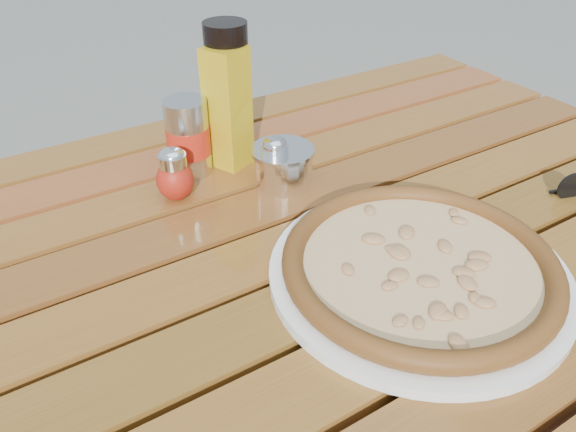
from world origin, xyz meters
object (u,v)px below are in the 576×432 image
table (296,285)px  olive_oil_cruet (228,107)px  pizza (420,264)px  oregano_shaker (275,163)px  plate (418,274)px  pepper_shaker (174,175)px  dark_bottle (229,94)px  parmesan_tin (283,166)px  soda_can (188,138)px

table → olive_oil_cruet: olive_oil_cruet is taller
pizza → oregano_shaker: (-0.04, 0.28, 0.02)m
pizza → table: bearing=121.8°
plate → pepper_shaker: pepper_shaker is taller
oregano_shaker → dark_bottle: size_ratio=0.37×
pizza → parmesan_tin: 0.28m
oregano_shaker → parmesan_tin: size_ratio=0.85×
plate → pizza: size_ratio=1.05×
pizza → olive_oil_cruet: size_ratio=1.64×
plate → oregano_shaker: size_ratio=4.39×
oregano_shaker → pepper_shaker: bearing=161.5°
soda_can → pizza: bearing=-71.7°
plate → pepper_shaker: (-0.18, 0.32, 0.03)m
olive_oil_cruet → parmesan_tin: (0.04, -0.10, -0.07)m
table → olive_oil_cruet: 0.29m
table → olive_oil_cruet: size_ratio=6.67×
pepper_shaker → dark_bottle: dark_bottle is taller
pepper_shaker → dark_bottle: bearing=28.2°
table → pizza: pizza is taller
pizza → pepper_shaker: size_ratio=4.19×
plate → dark_bottle: (-0.05, 0.39, 0.10)m
pizza → olive_oil_cruet: bearing=99.2°
dark_bottle → soda_can: 0.09m
pepper_shaker → parmesan_tin: (0.15, -0.05, -0.01)m
plate → oregano_shaker: oregano_shaker is taller
oregano_shaker → table: bearing=-110.1°
oregano_shaker → dark_bottle: dark_bottle is taller
pepper_shaker → parmesan_tin: size_ratio=0.85×
soda_can → parmesan_tin: bearing=-45.8°
oregano_shaker → soda_can: 0.14m
table → pepper_shaker: 0.23m
pepper_shaker → soda_can: size_ratio=0.68×
parmesan_tin → oregano_shaker: bearing=-177.9°
pepper_shaker → oregano_shaker: 0.15m
table → olive_oil_cruet: bearing=83.9°
plate → pizza: 0.02m
olive_oil_cruet → soda_can: bearing=172.8°
dark_bottle → pepper_shaker: bearing=-151.8°
plate → olive_oil_cruet: bearing=99.2°
plate → table: bearing=121.8°
plate → parmesan_tin: 0.28m
table → parmesan_tin: (0.06, 0.14, 0.11)m
plate → dark_bottle: 0.41m
oregano_shaker → parmesan_tin: oregano_shaker is taller
plate → oregano_shaker: 0.28m
pizza → dark_bottle: dark_bottle is taller
plate → parmesan_tin: (-0.02, 0.28, 0.02)m
pizza → soda_can: (-0.13, 0.38, 0.04)m
olive_oil_cruet → dark_bottle: bearing=54.3°
plate → dark_bottle: size_ratio=1.64×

